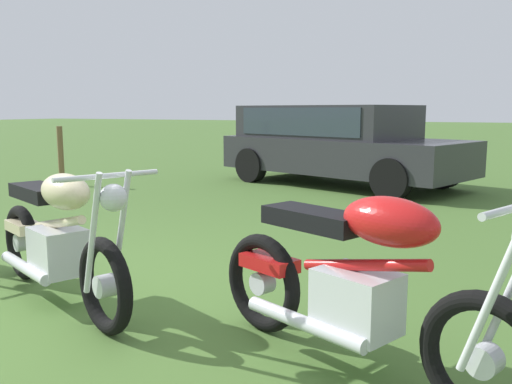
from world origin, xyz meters
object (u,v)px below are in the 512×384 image
at_px(motorcycle_red, 358,283).
at_px(car_charcoal, 335,138).
at_px(fence_post_wooden, 61,156).
at_px(motorcycle_cream, 57,237).

relative_size(motorcycle_red, car_charcoal, 0.40).
bearing_deg(motorcycle_red, fence_post_wooden, 167.93).
bearing_deg(car_charcoal, motorcycle_red, -52.83).
bearing_deg(motorcycle_cream, motorcycle_red, 20.24).
distance_m(motorcycle_cream, car_charcoal, 6.83).
height_order(motorcycle_red, fence_post_wooden, fence_post_wooden).
bearing_deg(fence_post_wooden, motorcycle_red, -35.30).
bearing_deg(car_charcoal, fence_post_wooden, -134.13).
distance_m(motorcycle_cream, fence_post_wooden, 6.45).
xyz_separation_m(motorcycle_cream, car_charcoal, (-0.08, 6.82, 0.36)).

